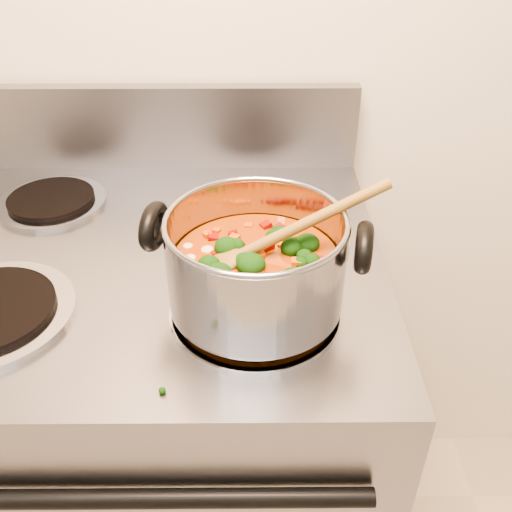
{
  "coord_description": "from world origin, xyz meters",
  "views": [
    {
      "loc": [
        0.15,
        0.43,
        1.43
      ],
      "look_at": [
        0.16,
        1.02,
        1.01
      ],
      "focal_mm": 40.0,
      "sensor_mm": 36.0,
      "label": 1
    }
  ],
  "objects": [
    {
      "name": "wooden_spoon",
      "position": [
        0.17,
        1.02,
        1.03
      ],
      "size": [
        0.25,
        0.09,
        0.11
      ],
      "rotation": [
        0.0,
        0.0,
        0.24
      ],
      "color": "brown",
      "rests_on": "stockpot"
    },
    {
      "name": "cooktop_crumbs",
      "position": [
        0.04,
        1.04,
        0.92
      ],
      "size": [
        0.32,
        0.26,
        0.01
      ],
      "color": "black",
      "rests_on": "electric_range"
    },
    {
      "name": "stockpot",
      "position": [
        0.16,
        1.02,
        1.0
      ],
      "size": [
        0.3,
        0.23,
        0.14
      ],
      "rotation": [
        0.0,
        0.0,
        -0.19
      ],
      "color": "#93939A",
      "rests_on": "electric_range"
    },
    {
      "name": "electric_range",
      "position": [
        -0.02,
        1.16,
        0.47
      ],
      "size": [
        0.76,
        0.68,
        1.08
      ],
      "color": "gray",
      "rests_on": "ground"
    }
  ]
}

